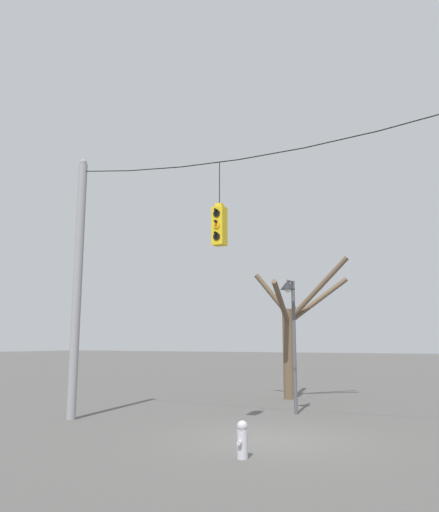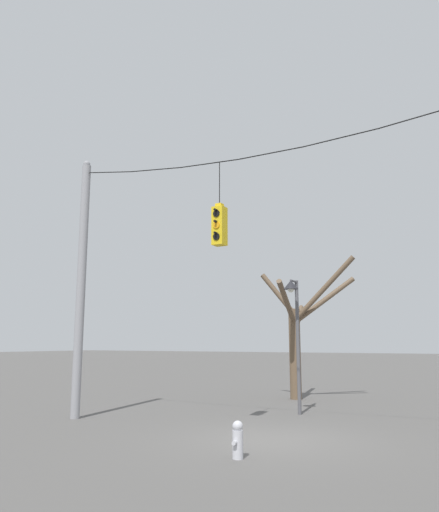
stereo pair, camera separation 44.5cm
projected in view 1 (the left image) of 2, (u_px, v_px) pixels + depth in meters
The scene contains 7 objects.
ground_plane at pixel (273, 440), 12.16m from camera, with size 200.00×200.00×0.00m, color #565451.
utility_pole_left at pixel (77, 284), 16.04m from camera, with size 0.29×0.29×8.41m.
span_wire at pixel (271, 147), 13.65m from camera, with size 13.40×0.03×0.60m.
traffic_light_over_intersection at pixel (219, 225), 13.99m from camera, with size 0.34×0.46×2.43m.
street_lamp at pixel (291, 311), 16.75m from camera, with size 0.50×0.85×4.43m.
bare_tree at pixel (293, 330), 21.28m from camera, with size 4.11×4.90×5.89m.
fire_hydrant at pixel (242, 439), 10.20m from camera, with size 0.22×0.30×0.75m.
Camera 1 is at (4.59, -11.97, 2.34)m, focal length 35.00 mm.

